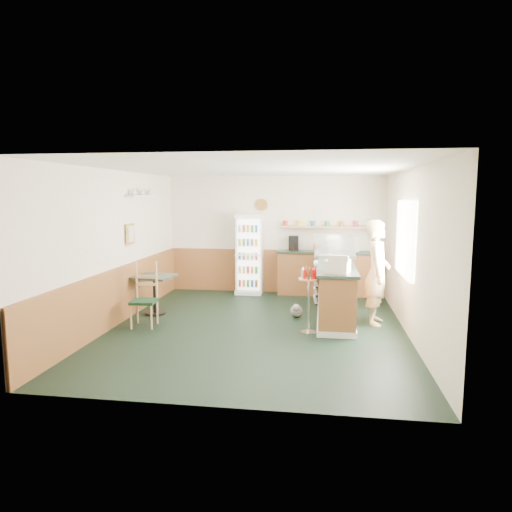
% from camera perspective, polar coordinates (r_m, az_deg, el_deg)
% --- Properties ---
extents(ground, '(6.00, 6.00, 0.00)m').
position_cam_1_polar(ground, '(7.95, 0.08, -8.95)').
color(ground, black).
rests_on(ground, ground).
extents(room_envelope, '(5.04, 6.02, 2.72)m').
position_cam_1_polar(room_envelope, '(8.41, -0.74, 2.55)').
color(room_envelope, '#F2E3CE').
rests_on(room_envelope, ground).
extents(service_counter, '(0.68, 3.01, 1.01)m').
position_cam_1_polar(service_counter, '(8.81, 9.84, -4.33)').
color(service_counter, brown).
rests_on(service_counter, ground).
extents(back_counter, '(2.24, 0.42, 1.69)m').
position_cam_1_polar(back_counter, '(10.49, 8.73, -1.91)').
color(back_counter, brown).
rests_on(back_counter, ground).
extents(drinks_fridge, '(0.60, 0.52, 1.83)m').
position_cam_1_polar(drinks_fridge, '(10.50, -0.82, 0.23)').
color(drinks_fridge, white).
rests_on(drinks_fridge, ground).
extents(display_case, '(0.82, 0.43, 0.47)m').
position_cam_1_polar(display_case, '(9.36, 9.84, 1.21)').
color(display_case, silver).
rests_on(display_case, service_counter).
extents(cash_register, '(0.44, 0.45, 0.21)m').
position_cam_1_polar(cash_register, '(7.55, 10.19, -1.28)').
color(cash_register, beige).
rests_on(cash_register, service_counter).
extents(shopkeeper, '(0.52, 0.67, 1.84)m').
position_cam_1_polar(shopkeeper, '(8.26, 14.88, -2.02)').
color(shopkeeper, tan).
rests_on(shopkeeper, ground).
extents(condiment_stand, '(0.34, 0.34, 1.07)m').
position_cam_1_polar(condiment_stand, '(7.55, 6.61, -4.13)').
color(condiment_stand, silver).
rests_on(condiment_stand, ground).
extents(newspaper_rack, '(0.09, 0.40, 0.81)m').
position_cam_1_polar(newspaper_rack, '(8.68, 7.53, -3.28)').
color(newspaper_rack, black).
rests_on(newspaper_rack, ground).
extents(cafe_table, '(0.76, 0.76, 0.75)m').
position_cam_1_polar(cafe_table, '(8.91, -12.53, -3.81)').
color(cafe_table, black).
rests_on(cafe_table, ground).
extents(cafe_chair, '(0.44, 0.44, 1.11)m').
position_cam_1_polar(cafe_chair, '(8.20, -13.63, -4.47)').
color(cafe_chair, black).
rests_on(cafe_chair, ground).
extents(dog_doorstop, '(0.23, 0.29, 0.27)m').
position_cam_1_polar(dog_doorstop, '(8.61, 5.08, -6.80)').
color(dog_doorstop, '#969690').
rests_on(dog_doorstop, ground).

